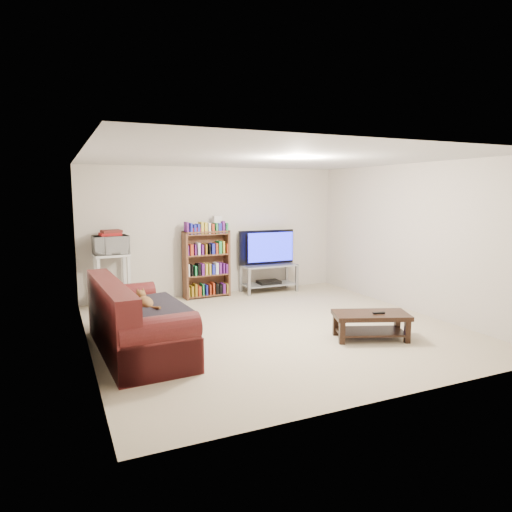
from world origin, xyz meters
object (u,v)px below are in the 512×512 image
coffee_table (371,321)px  bookshelf (206,263)px  tv_stand (269,273)px  sofa (132,327)px

coffee_table → bookshelf: (-1.22, 3.24, 0.39)m
coffee_table → bookshelf: bookshelf is taller
coffee_table → tv_stand: tv_stand is taller
coffee_table → bookshelf: 3.48m
sofa → coffee_table: (2.97, -0.78, -0.07)m
bookshelf → tv_stand: bearing=-4.9°
sofa → coffee_table: sofa is taller
coffee_table → tv_stand: (0.03, 3.19, 0.12)m
sofa → bookshelf: (1.75, 2.45, 0.32)m
coffee_table → bookshelf: size_ratio=0.88×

